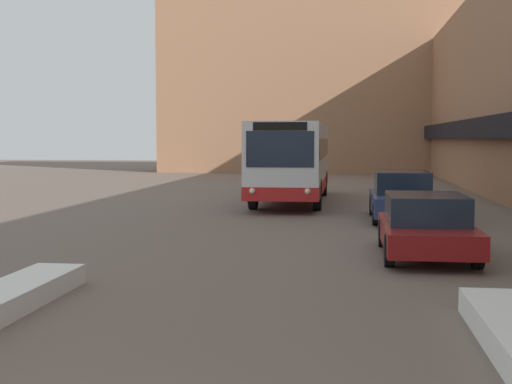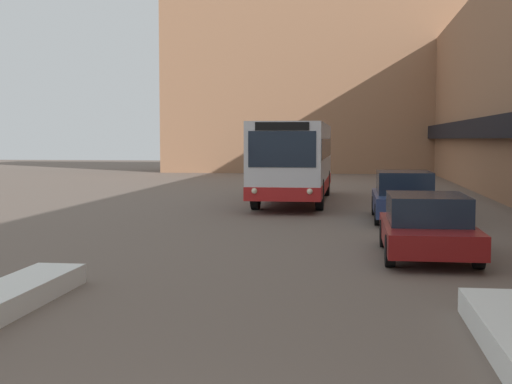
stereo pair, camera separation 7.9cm
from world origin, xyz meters
name	(u,v)px [view 2 (the right image)]	position (x,y,z in m)	size (l,w,h in m)	color
building_backdrop_far	(333,82)	(0.00, 53.38, 7.03)	(26.00, 8.00, 14.06)	#996B4C
city_bus	(295,159)	(-0.75, 25.37, 1.74)	(2.62, 11.02, 3.17)	silver
parked_car_front	(427,225)	(3.20, 12.15, 0.69)	(1.92, 4.34, 1.36)	maroon
parked_car_middle	(404,196)	(3.20, 19.25, 0.77)	(1.92, 4.64, 1.55)	navy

